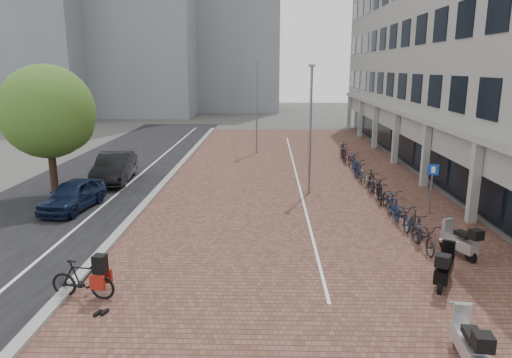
# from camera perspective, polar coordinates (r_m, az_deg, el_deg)

# --- Properties ---
(ground) EXTENTS (140.00, 140.00, 0.00)m
(ground) POSITION_cam_1_polar(r_m,az_deg,el_deg) (15.72, -0.59, -9.75)
(ground) COLOR #474442
(ground) RESTS_ON ground
(plaza_brick) EXTENTS (14.50, 42.00, 0.04)m
(plaza_brick) POSITION_cam_1_polar(r_m,az_deg,el_deg) (27.19, 4.55, 0.28)
(plaza_brick) COLOR brown
(plaza_brick) RESTS_ON ground
(street_asphalt) EXTENTS (8.00, 50.00, 0.03)m
(street_asphalt) POSITION_cam_1_polar(r_m,az_deg,el_deg) (28.77, -17.89, 0.38)
(street_asphalt) COLOR black
(street_asphalt) RESTS_ON ground
(curb) EXTENTS (0.35, 42.00, 0.14)m
(curb) POSITION_cam_1_polar(r_m,az_deg,el_deg) (27.71, -10.27, 0.48)
(curb) COLOR gray
(curb) RESTS_ON ground
(lane_line) EXTENTS (0.12, 44.00, 0.00)m
(lane_line) POSITION_cam_1_polar(r_m,az_deg,el_deg) (28.17, -14.05, 0.40)
(lane_line) COLOR white
(lane_line) RESTS_ON street_asphalt
(parking_line) EXTENTS (0.10, 30.00, 0.00)m
(parking_line) POSITION_cam_1_polar(r_m,az_deg,el_deg) (27.19, 4.97, 0.32)
(parking_line) COLOR white
(parking_line) RESTS_ON plaza_brick
(office_building) EXTENTS (8.40, 40.00, 15.00)m
(office_building) POSITION_cam_1_polar(r_m,az_deg,el_deg) (32.95, 24.71, 16.21)
(office_building) COLOR gray
(office_building) RESTS_ON ground
(bg_towers) EXTENTS (33.00, 23.00, 32.00)m
(bg_towers) POSITION_cam_1_polar(r_m,az_deg,el_deg) (65.55, -12.37, 19.98)
(bg_towers) COLOR gray
(bg_towers) RESTS_ON ground
(car_navy) EXTENTS (2.06, 4.09, 1.34)m
(car_navy) POSITION_cam_1_polar(r_m,az_deg,el_deg) (22.31, -21.34, -1.82)
(car_navy) COLOR #0D1732
(car_navy) RESTS_ON ground
(car_dark) EXTENTS (2.13, 4.94, 1.58)m
(car_dark) POSITION_cam_1_polar(r_m,az_deg,el_deg) (26.97, -16.79, 1.33)
(car_dark) COLOR black
(car_dark) RESTS_ON ground
(hero_bike) EXTENTS (1.90, 0.77, 1.30)m
(hero_bike) POSITION_cam_1_polar(r_m,az_deg,el_deg) (13.89, -20.32, -11.28)
(hero_bike) COLOR black
(hero_bike) RESTS_ON ground
(shoes) EXTENTS (0.43, 0.40, 0.09)m
(shoes) POSITION_cam_1_polar(r_m,az_deg,el_deg) (13.10, -18.31, -15.28)
(shoes) COLOR black
(shoes) RESTS_ON ground
(scooter_front) EXTENTS (1.09, 1.78, 1.17)m
(scooter_front) POSITION_cam_1_polar(r_m,az_deg,el_deg) (17.16, 23.42, -6.78)
(scooter_front) COLOR #B7B6BC
(scooter_front) RESTS_ON ground
(scooter_mid) EXTENTS (1.29, 1.81, 1.20)m
(scooter_mid) POSITION_cam_1_polar(r_m,az_deg,el_deg) (14.80, 21.90, -9.77)
(scooter_mid) COLOR black
(scooter_mid) RESTS_ON ground
(scooter_back) EXTENTS (0.68, 1.74, 1.17)m
(scooter_back) POSITION_cam_1_polar(r_m,az_deg,el_deg) (11.34, 24.46, -17.50)
(scooter_back) COLOR #B7B7BC
(scooter_back) RESTS_ON ground
(parking_sign) EXTENTS (0.45, 0.17, 2.21)m
(parking_sign) POSITION_cam_1_polar(r_m,az_deg,el_deg) (21.26, 20.58, -0.29)
(parking_sign) COLOR slate
(parking_sign) RESTS_ON ground
(lamp_near) EXTENTS (0.12, 0.12, 6.25)m
(lamp_near) POSITION_cam_1_polar(r_m,az_deg,el_deg) (23.02, 6.60, 5.72)
(lamp_near) COLOR slate
(lamp_near) RESTS_ON ground
(lamp_far) EXTENTS (0.12, 0.12, 6.60)m
(lamp_far) POSITION_cam_1_polar(r_m,az_deg,el_deg) (34.27, 0.07, 8.62)
(lamp_far) COLOR slate
(lamp_far) RESTS_ON ground
(street_tree) EXTENTS (4.36, 4.36, 6.34)m
(street_tree) POSITION_cam_1_polar(r_m,az_deg,el_deg) (24.21, -23.66, 7.23)
(street_tree) COLOR #382619
(street_tree) RESTS_ON ground
(bike_row) EXTENTS (1.10, 20.40, 1.05)m
(bike_row) POSITION_cam_1_polar(r_m,az_deg,el_deg) (25.82, 13.21, 0.41)
(bike_row) COLOR black
(bike_row) RESTS_ON ground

